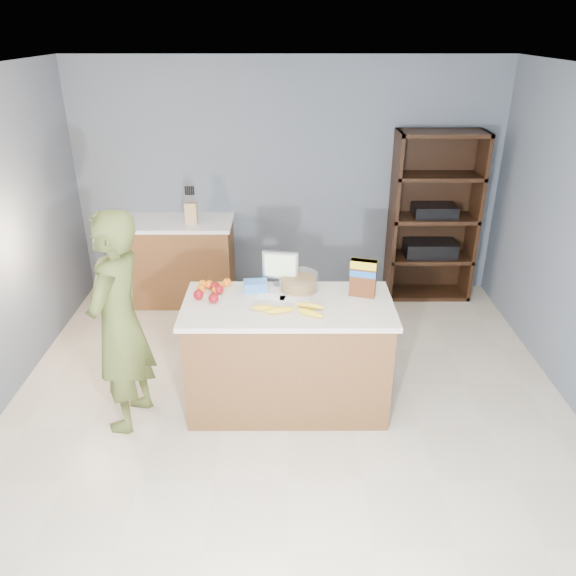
{
  "coord_description": "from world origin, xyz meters",
  "views": [
    {
      "loc": [
        -0.01,
        -3.39,
        2.78
      ],
      "look_at": [
        0.0,
        0.35,
        1.0
      ],
      "focal_mm": 35.0,
      "sensor_mm": 36.0,
      "label": 1
    }
  ],
  "objects_px": {
    "counter_peninsula": "(288,359)",
    "shelving_unit": "(432,219)",
    "person": "(119,324)",
    "cereal_box": "(363,275)",
    "tv": "(280,267)"
  },
  "relations": [
    {
      "from": "cereal_box",
      "to": "person",
      "type": "bearing_deg",
      "value": -169.73
    },
    {
      "from": "shelving_unit",
      "to": "person",
      "type": "relative_size",
      "value": 1.07
    },
    {
      "from": "tv",
      "to": "cereal_box",
      "type": "relative_size",
      "value": 0.97
    },
    {
      "from": "counter_peninsula",
      "to": "cereal_box",
      "type": "bearing_deg",
      "value": 12.21
    },
    {
      "from": "person",
      "to": "cereal_box",
      "type": "bearing_deg",
      "value": 111.78
    },
    {
      "from": "person",
      "to": "tv",
      "type": "relative_size",
      "value": 5.95
    },
    {
      "from": "person",
      "to": "tv",
      "type": "height_order",
      "value": "person"
    },
    {
      "from": "person",
      "to": "shelving_unit",
      "type": "bearing_deg",
      "value": 140.73
    },
    {
      "from": "counter_peninsula",
      "to": "shelving_unit",
      "type": "distance_m",
      "value": 2.61
    },
    {
      "from": "shelving_unit",
      "to": "person",
      "type": "xyz_separation_m",
      "value": [
        -2.75,
        -2.25,
        -0.02
      ]
    },
    {
      "from": "cereal_box",
      "to": "shelving_unit",
      "type": "bearing_deg",
      "value": 62.85
    },
    {
      "from": "shelving_unit",
      "to": "tv",
      "type": "height_order",
      "value": "shelving_unit"
    },
    {
      "from": "counter_peninsula",
      "to": "person",
      "type": "relative_size",
      "value": 0.93
    },
    {
      "from": "counter_peninsula",
      "to": "shelving_unit",
      "type": "relative_size",
      "value": 0.87
    },
    {
      "from": "person",
      "to": "tv",
      "type": "distance_m",
      "value": 1.27
    }
  ]
}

